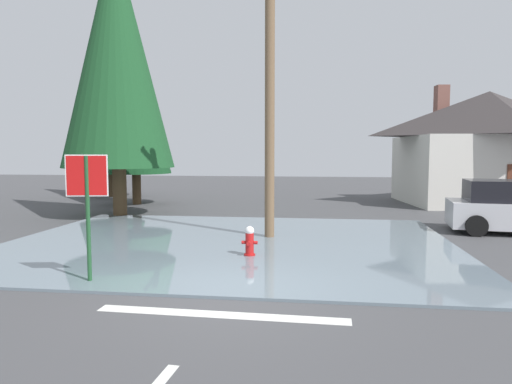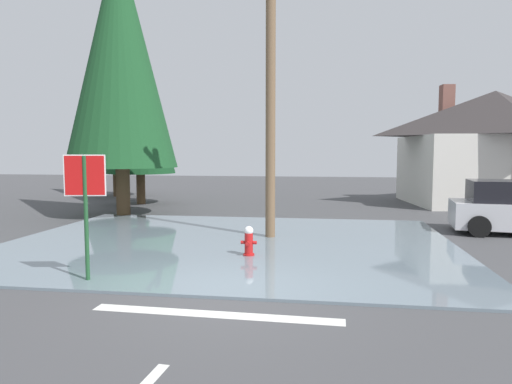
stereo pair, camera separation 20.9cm
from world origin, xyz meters
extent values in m
cube|color=#424244|center=(0.00, 0.00, -0.05)|extent=(80.00, 80.00, 0.10)
cube|color=slate|center=(-0.82, 4.41, 0.03)|extent=(12.09, 9.59, 0.06)
cube|color=silver|center=(0.12, -1.12, 0.00)|extent=(3.98, 0.41, 0.01)
cylinder|color=#1E4C28|center=(-2.72, 0.24, 1.22)|extent=(0.08, 0.08, 2.44)
cube|color=white|center=(-2.72, 0.24, 2.07)|extent=(0.78, 0.17, 0.79)
cube|color=red|center=(-2.72, 0.24, 2.07)|extent=(0.73, 0.17, 0.74)
cylinder|color=red|center=(-0.01, 2.80, 0.05)|extent=(0.27, 0.27, 0.09)
cylinder|color=red|center=(-0.01, 2.80, 0.34)|extent=(0.20, 0.20, 0.50)
sphere|color=white|center=(-0.01, 2.80, 0.65)|extent=(0.22, 0.22, 0.22)
cylinder|color=red|center=(-0.15, 2.80, 0.36)|extent=(0.09, 0.08, 0.08)
cylinder|color=red|center=(0.14, 2.80, 0.36)|extent=(0.09, 0.08, 0.08)
cylinder|color=red|center=(-0.01, 2.66, 0.36)|extent=(0.10, 0.09, 0.10)
cylinder|color=brown|center=(0.21, 5.31, 4.16)|extent=(0.28, 0.28, 8.32)
cube|color=beige|center=(9.74, 15.83, 1.64)|extent=(8.20, 6.58, 3.29)
pyramid|color=#332D2D|center=(9.74, 15.83, 4.36)|extent=(8.86, 7.11, 2.14)
cube|color=brown|center=(7.74, 16.65, 4.89)|extent=(0.66, 0.66, 1.92)
cylinder|color=black|center=(6.53, 8.26, 0.32)|extent=(0.66, 0.30, 0.64)
cylinder|color=black|center=(6.29, 6.44, 0.32)|extent=(0.66, 0.30, 0.64)
cylinder|color=#4C3823|center=(-9.98, 16.93, 0.80)|extent=(0.45, 0.45, 1.61)
cone|color=#143D1E|center=(-9.98, 16.93, 5.28)|extent=(3.58, 3.58, 7.33)
cylinder|color=#4C3823|center=(-7.06, 13.35, 0.75)|extent=(0.42, 0.42, 1.50)
cone|color=#143D1E|center=(-7.06, 13.35, 4.92)|extent=(3.33, 3.33, 6.84)
cylinder|color=#4C3823|center=(-6.08, 9.21, 0.96)|extent=(0.53, 0.53, 1.92)
cone|color=#194723|center=(-6.08, 9.21, 6.30)|extent=(4.27, 4.27, 8.76)
camera|label=1|loc=(1.57, -7.94, 2.50)|focal=32.47mm
camera|label=2|loc=(1.78, -7.91, 2.50)|focal=32.47mm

